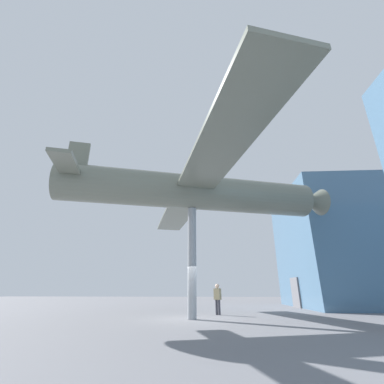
% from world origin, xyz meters
% --- Properties ---
extents(ground_plane, '(80.00, 80.00, 0.00)m').
position_xyz_m(ground_plane, '(0.00, 0.00, 0.00)').
color(ground_plane, slate).
extents(glass_pavilion_left, '(10.05, 12.76, 10.31)m').
position_xyz_m(glass_pavilion_left, '(-9.08, 14.38, 4.86)').
color(glass_pavilion_left, slate).
rests_on(glass_pavilion_left, ground_plane).
extents(support_pylon_central, '(0.46, 0.46, 5.69)m').
position_xyz_m(support_pylon_central, '(0.00, 0.00, 2.84)').
color(support_pylon_central, '#999EA3').
rests_on(support_pylon_central, ground_plane).
extents(suspended_airplane, '(19.94, 16.29, 3.43)m').
position_xyz_m(suspended_airplane, '(-0.08, 0.28, 6.71)').
color(suspended_airplane, slate).
rests_on(suspended_airplane, support_pylon_central).
extents(visitor_person, '(0.40, 0.46, 1.69)m').
position_xyz_m(visitor_person, '(-2.43, 1.37, 0.97)').
color(visitor_person, '#383842').
rests_on(visitor_person, ground_plane).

